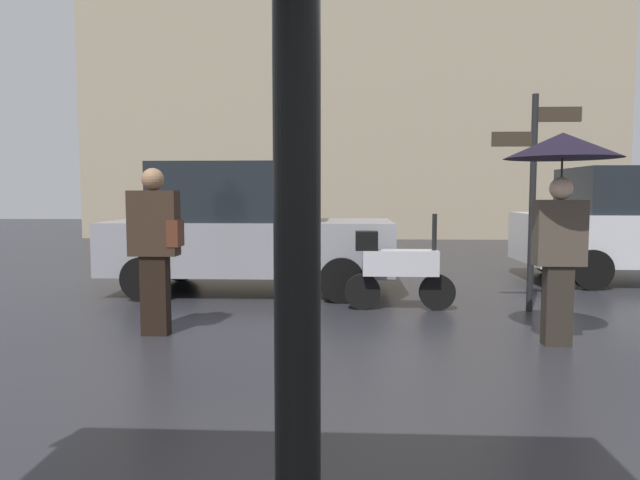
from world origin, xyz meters
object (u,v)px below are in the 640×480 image
Objects in this scene: street_signpost at (534,180)px; parked_car_left at (247,228)px; pedestrian_with_umbrella at (562,174)px; pedestrian_with_bag at (155,241)px; parked_scooter at (396,267)px.

parked_car_left is at bearing 160.41° from street_signpost.
pedestrian_with_umbrella is at bearing -37.59° from parked_car_left.
street_signpost is at bearing -156.33° from pedestrian_with_bag.
pedestrian_with_bag is 0.41× the size of parked_car_left.
parked_scooter is 0.52× the size of street_signpost.
pedestrian_with_umbrella is 1.64m from street_signpost.
pedestrian_with_umbrella is 2.45m from parked_scooter.
pedestrian_with_bag is 3.02m from parked_scooter.
parked_scooter is at bearing -146.01° from pedestrian_with_bag.
pedestrian_with_umbrella is 4.13m from pedestrian_with_bag.
parked_car_left is at bearing 128.78° from parked_scooter.
street_signpost reaches higher than pedestrian_with_bag.
street_signpost is (0.26, 1.62, -0.02)m from pedestrian_with_umbrella.
street_signpost reaches higher than pedestrian_with_umbrella.
pedestrian_with_umbrella reaches higher than parked_car_left.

